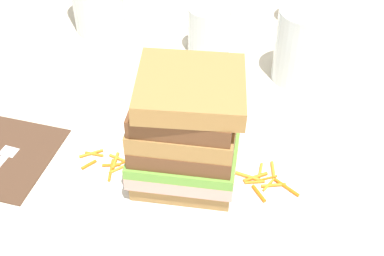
{
  "coord_description": "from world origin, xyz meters",
  "views": [
    {
      "loc": [
        0.11,
        -0.39,
        0.44
      ],
      "look_at": [
        0.01,
        0.03,
        0.05
      ],
      "focal_mm": 48.9,
      "sensor_mm": 36.0,
      "label": 1
    }
  ],
  "objects": [
    {
      "name": "carrot_shred_9",
      "position": [
        0.11,
        -0.0,
        0.01
      ],
      "size": [
        0.03,
        0.01,
        0.0
      ],
      "primitive_type": "cylinder",
      "rotation": [
        0.0,
        1.57,
        3.49
      ],
      "color": "orange",
      "rests_on": "main_plate"
    },
    {
      "name": "carrot_shred_8",
      "position": [
        -0.1,
        -0.0,
        0.01
      ],
      "size": [
        0.02,
        0.02,
        0.0
      ],
      "primitive_type": "cylinder",
      "rotation": [
        0.0,
        1.57,
        0.64
      ],
      "color": "orange",
      "rests_on": "main_plate"
    },
    {
      "name": "carrot_shred_0",
      "position": [
        -0.06,
        -0.01,
        0.01
      ],
      "size": [
        0.02,
        0.02,
        0.0
      ],
      "primitive_type": "cylinder",
      "rotation": [
        0.0,
        1.57,
        3.97
      ],
      "color": "orange",
      "rests_on": "main_plate"
    },
    {
      "name": "carrot_shred_5",
      "position": [
        -0.07,
        -0.02,
        0.01
      ],
      "size": [
        0.01,
        0.03,
        0.0
      ],
      "primitive_type": "cylinder",
      "rotation": [
        0.0,
        1.57,
        1.78
      ],
      "color": "orange",
      "rests_on": "main_plate"
    },
    {
      "name": "juice_glass",
      "position": [
        0.12,
        0.22,
        0.05
      ],
      "size": [
        0.08,
        0.08,
        0.1
      ],
      "color": "white",
      "rests_on": "ground_plane"
    },
    {
      "name": "carrot_shred_6",
      "position": [
        -0.07,
        -0.01,
        0.01
      ],
      "size": [
        0.02,
        0.01,
        0.0
      ],
      "primitive_type": "cylinder",
      "rotation": [
        0.0,
        1.57,
        3.45
      ],
      "color": "orange",
      "rests_on": "main_plate"
    },
    {
      "name": "carrot_shred_12",
      "position": [
        0.09,
        0.01,
        0.01
      ],
      "size": [
        0.03,
        0.02,
        0.0
      ],
      "primitive_type": "cylinder",
      "rotation": [
        0.0,
        1.57,
        3.78
      ],
      "color": "orange",
      "rests_on": "main_plate"
    },
    {
      "name": "napkin_dark",
      "position": [
        -0.2,
        -0.02,
        0.0
      ],
      "size": [
        0.11,
        0.13,
        0.0
      ],
      "primitive_type": "cube",
      "rotation": [
        0.0,
        0.0,
        -0.04
      ],
      "color": "#4C3323",
      "rests_on": "ground_plane"
    },
    {
      "name": "carrot_shred_17",
      "position": [
        0.1,
        -0.02,
        0.01
      ],
      "size": [
        0.02,
        0.02,
        0.0
      ],
      "primitive_type": "cylinder",
      "rotation": [
        0.0,
        1.57,
        5.4
      ],
      "color": "orange",
      "rests_on": "main_plate"
    },
    {
      "name": "carrot_shred_4",
      "position": [
        -0.07,
        0.0,
        0.01
      ],
      "size": [
        0.02,
        0.01,
        0.0
      ],
      "primitive_type": "cylinder",
      "rotation": [
        0.0,
        1.57,
        6.02
      ],
      "color": "orange",
      "rests_on": "main_plate"
    },
    {
      "name": "carrot_shred_3",
      "position": [
        -0.06,
        -0.01,
        0.01
      ],
      "size": [
        0.02,
        0.02,
        0.0
      ],
      "primitive_type": "cylinder",
      "rotation": [
        0.0,
        1.57,
        3.96
      ],
      "color": "orange",
      "rests_on": "main_plate"
    },
    {
      "name": "carrot_shred_15",
      "position": [
        0.09,
        -0.0,
        0.01
      ],
      "size": [
        0.02,
        0.01,
        0.0
      ],
      "primitive_type": "cylinder",
      "rotation": [
        0.0,
        1.57,
        0.32
      ],
      "color": "orange",
      "rests_on": "main_plate"
    },
    {
      "name": "carrot_shred_16",
      "position": [
        0.08,
        0.01,
        0.01
      ],
      "size": [
        0.03,
        0.01,
        0.0
      ],
      "primitive_type": "cylinder",
      "rotation": [
        0.0,
        1.57,
        2.97
      ],
      "color": "orange",
      "rests_on": "main_plate"
    },
    {
      "name": "empty_tumbler_0",
      "position": [
        -0.02,
        0.26,
        0.04
      ],
      "size": [
        0.06,
        0.06,
        0.07
      ],
      "primitive_type": "cylinder",
      "color": "silver",
      "rests_on": "ground_plane"
    },
    {
      "name": "carrot_shred_14",
      "position": [
        0.1,
        0.0,
        0.01
      ],
      "size": [
        0.01,
        0.02,
        0.0
      ],
      "primitive_type": "cylinder",
      "rotation": [
        0.0,
        1.57,
        4.28
      ],
      "color": "orange",
      "rests_on": "main_plate"
    },
    {
      "name": "main_plate",
      "position": [
        0.01,
        -0.0,
        0.01
      ],
      "size": [
        0.3,
        0.3,
        0.01
      ],
      "primitive_type": "cylinder",
      "color": "white",
      "rests_on": "ground_plane"
    },
    {
      "name": "carrot_shred_7",
      "position": [
        -0.1,
        -0.02,
        0.01
      ],
      "size": [
        0.01,
        0.02,
        0.0
      ],
      "primitive_type": "cylinder",
      "rotation": [
        0.0,
        1.57,
        4.09
      ],
      "color": "orange",
      "rests_on": "main_plate"
    },
    {
      "name": "carrot_shred_18",
      "position": [
        0.11,
        0.02,
        0.01
      ],
      "size": [
        0.01,
        0.02,
        0.0
      ],
      "primitive_type": "cylinder",
      "rotation": [
        0.0,
        1.57,
        1.8
      ],
      "color": "orange",
      "rests_on": "main_plate"
    },
    {
      "name": "carrot_shred_1",
      "position": [
        -0.07,
        -0.01,
        0.01
      ],
      "size": [
        0.01,
        0.03,
        0.0
      ],
      "primitive_type": "cylinder",
      "rotation": [
        0.0,
        1.57,
        1.67
      ],
      "color": "orange",
      "rests_on": "main_plate"
    },
    {
      "name": "carrot_shred_2",
      "position": [
        -0.1,
        -0.0,
        0.01
      ],
      "size": [
        0.02,
        0.0,
        0.0
      ],
      "primitive_type": "cylinder",
      "rotation": [
        0.0,
        1.57,
        6.27
      ],
      "color": "orange",
      "rests_on": "main_plate"
    },
    {
      "name": "ground_plane",
      "position": [
        0.0,
        0.0,
        0.0
      ],
      "size": [
        3.0,
        3.0,
        0.0
      ],
      "primitive_type": "plane",
      "color": "beige"
    },
    {
      "name": "carrot_shred_13",
      "position": [
        0.1,
        0.01,
        0.01
      ],
      "size": [
        0.02,
        0.01,
        0.0
      ],
      "primitive_type": "cylinder",
      "rotation": [
        0.0,
        1.57,
        3.67
      ],
      "color": "orange",
      "rests_on": "main_plate"
    },
    {
      "name": "carrot_shred_11",
      "position": [
        0.09,
        0.02,
        0.01
      ],
      "size": [
        0.0,
        0.02,
        0.0
      ],
      "primitive_type": "cylinder",
      "rotation": [
        0.0,
        1.57,
        1.58
      ],
      "color": "orange",
      "rests_on": "main_plate"
    },
    {
      "name": "carrot_shred_10",
      "position": [
        0.12,
        -0.0,
        0.01
      ],
      "size": [
        0.03,
        0.02,
        0.0
      ],
      "primitive_type": "cylinder",
      "rotation": [
        0.0,
        1.57,
        2.57
      ],
      "color": "orange",
      "rests_on": "main_plate"
    },
    {
      "name": "knife",
      "position": [
        0.19,
        -0.01,
        0.0
      ],
      "size": [
        0.04,
        0.2,
        0.0
      ],
      "color": "silver",
      "rests_on": "ground_plane"
    },
    {
      "name": "sandwich",
      "position": [
        0.01,
        -0.0,
        0.08
      ],
      "size": [
        0.13,
        0.12,
        0.13
      ],
      "color": "#A87A42",
      "rests_on": "main_plate"
    }
  ]
}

